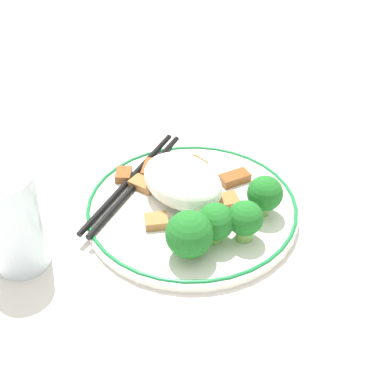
{
  "coord_description": "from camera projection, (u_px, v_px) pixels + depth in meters",
  "views": [
    {
      "loc": [
        0.38,
        -0.33,
        0.43
      ],
      "look_at": [
        0.0,
        0.0,
        0.03
      ],
      "focal_mm": 50.0,
      "sensor_mm": 36.0,
      "label": 1
    }
  ],
  "objects": [
    {
      "name": "ground_plane",
      "position": [
        192.0,
        213.0,
        0.66
      ],
      "size": [
        3.0,
        3.0,
        0.0
      ],
      "primitive_type": "plane",
      "color": "silver"
    },
    {
      "name": "plate",
      "position": [
        192.0,
        208.0,
        0.65
      ],
      "size": [
        0.26,
        0.26,
        0.02
      ],
      "color": "white",
      "rests_on": "ground_plane"
    },
    {
      "name": "rice_mound",
      "position": [
        183.0,
        181.0,
        0.65
      ],
      "size": [
        0.11,
        0.08,
        0.05
      ],
      "color": "white",
      "rests_on": "plate"
    },
    {
      "name": "broccoli_back_left",
      "position": [
        189.0,
        235.0,
        0.56
      ],
      "size": [
        0.05,
        0.05,
        0.06
      ],
      "color": "#7FB756",
      "rests_on": "plate"
    },
    {
      "name": "broccoli_back_center",
      "position": [
        216.0,
        222.0,
        0.58
      ],
      "size": [
        0.04,
        0.04,
        0.05
      ],
      "color": "#7FB756",
      "rests_on": "plate"
    },
    {
      "name": "broccoli_back_right",
      "position": [
        245.0,
        219.0,
        0.59
      ],
      "size": [
        0.04,
        0.04,
        0.05
      ],
      "color": "#7FB756",
      "rests_on": "plate"
    },
    {
      "name": "broccoli_mid_left",
      "position": [
        265.0,
        194.0,
        0.62
      ],
      "size": [
        0.04,
        0.04,
        0.05
      ],
      "color": "#7FB756",
      "rests_on": "plate"
    },
    {
      "name": "meat_near_front",
      "position": [
        158.0,
        222.0,
        0.62
      ],
      "size": [
        0.03,
        0.03,
        0.01
      ],
      "color": "#9E6633",
      "rests_on": "plate"
    },
    {
      "name": "meat_near_left",
      "position": [
        235.0,
        178.0,
        0.68
      ],
      "size": [
        0.03,
        0.04,
        0.01
      ],
      "color": "brown",
      "rests_on": "plate"
    },
    {
      "name": "meat_near_right",
      "position": [
        194.0,
        164.0,
        0.71
      ],
      "size": [
        0.03,
        0.02,
        0.01
      ],
      "color": "brown",
      "rests_on": "plate"
    },
    {
      "name": "meat_near_back",
      "position": [
        143.0,
        184.0,
        0.68
      ],
      "size": [
        0.04,
        0.03,
        0.01
      ],
      "color": "#9E6633",
      "rests_on": "plate"
    },
    {
      "name": "meat_on_rice_edge",
      "position": [
        154.0,
        169.0,
        0.7
      ],
      "size": [
        0.04,
        0.05,
        0.01
      ],
      "color": "brown",
      "rests_on": "plate"
    },
    {
      "name": "meat_mid_left",
      "position": [
        227.0,
        201.0,
        0.65
      ],
      "size": [
        0.04,
        0.04,
        0.01
      ],
      "color": "#9E6633",
      "rests_on": "plate"
    },
    {
      "name": "meat_mid_right",
      "position": [
        178.0,
        174.0,
        0.69
      ],
      "size": [
        0.02,
        0.03,
        0.01
      ],
      "color": "#9E6633",
      "rests_on": "plate"
    },
    {
      "name": "meat_far_scatter",
      "position": [
        124.0,
        175.0,
        0.69
      ],
      "size": [
        0.03,
        0.03,
        0.01
      ],
      "color": "brown",
      "rests_on": "plate"
    },
    {
      "name": "chopsticks",
      "position": [
        134.0,
        181.0,
        0.68
      ],
      "size": [
        0.11,
        0.21,
        0.01
      ],
      "color": "black",
      "rests_on": "plate"
    },
    {
      "name": "drinking_glass",
      "position": [
        14.0,
        222.0,
        0.56
      ],
      "size": [
        0.06,
        0.06,
        0.12
      ],
      "color": "silver",
      "rests_on": "ground_plane"
    }
  ]
}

